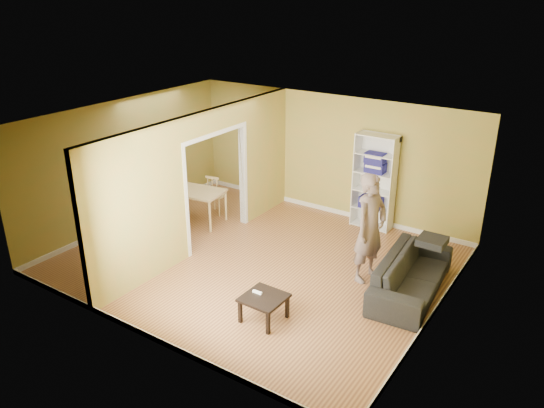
# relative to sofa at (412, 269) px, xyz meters

# --- Properties ---
(room_shell) EXTENTS (6.50, 6.50, 6.50)m
(room_shell) POSITION_rel_sofa_xyz_m (-2.70, -0.54, 0.88)
(room_shell) COLOR #AF7A46
(room_shell) RESTS_ON ground
(partition) EXTENTS (0.22, 5.50, 2.60)m
(partition) POSITION_rel_sofa_xyz_m (-3.90, -0.54, 0.88)
(partition) COLOR #B99742
(partition) RESTS_ON ground
(wall_speaker) EXTENTS (0.10, 0.10, 0.10)m
(wall_speaker) POSITION_rel_sofa_xyz_m (-1.20, 2.15, 1.48)
(wall_speaker) COLOR black
(wall_speaker) RESTS_ON room_shell
(sofa) EXTENTS (2.28, 1.12, 0.84)m
(sofa) POSITION_rel_sofa_xyz_m (0.00, 0.00, 0.00)
(sofa) COLOR black
(sofa) RESTS_ON ground
(person) EXTENTS (0.93, 0.80, 2.22)m
(person) POSITION_rel_sofa_xyz_m (-0.78, 0.01, 0.69)
(person) COLOR slate
(person) RESTS_ON ground
(bookshelf) EXTENTS (0.83, 0.36, 1.97)m
(bookshelf) POSITION_rel_sofa_xyz_m (-1.58, 2.07, 0.56)
(bookshelf) COLOR white
(bookshelf) RESTS_ON ground
(paper_box_navy_a) EXTENTS (0.45, 0.29, 0.23)m
(paper_box_navy_a) POSITION_rel_sofa_xyz_m (-1.62, 2.02, 0.11)
(paper_box_navy_a) COLOR navy
(paper_box_navy_a) RESTS_ON bookshelf
(paper_box_navy_b) EXTENTS (0.39, 0.26, 0.20)m
(paper_box_navy_b) POSITION_rel_sofa_xyz_m (-1.58, 2.02, 0.87)
(paper_box_navy_b) COLOR navy
(paper_box_navy_b) RESTS_ON bookshelf
(paper_box_navy_c) EXTENTS (0.39, 0.26, 0.20)m
(paper_box_navy_c) POSITION_rel_sofa_xyz_m (-1.60, 2.02, 1.07)
(paper_box_navy_c) COLOR #1D224C
(paper_box_navy_c) RESTS_ON bookshelf
(coffee_table) EXTENTS (0.60, 0.60, 0.40)m
(coffee_table) POSITION_rel_sofa_xyz_m (-1.55, -1.98, -0.08)
(coffee_table) COLOR black
(coffee_table) RESTS_ON ground
(game_controller) EXTENTS (0.16, 0.04, 0.03)m
(game_controller) POSITION_rel_sofa_xyz_m (-1.68, -1.96, -0.00)
(game_controller) COLOR white
(game_controller) RESTS_ON coffee_table
(dining_table) EXTENTS (1.13, 0.75, 0.71)m
(dining_table) POSITION_rel_sofa_xyz_m (-4.75, 0.18, 0.21)
(dining_table) COLOR tan
(dining_table) RESTS_ON ground
(chair_left) EXTENTS (0.49, 0.49, 1.05)m
(chair_left) POSITION_rel_sofa_xyz_m (-5.44, 0.20, 0.10)
(chair_left) COLOR tan
(chair_left) RESTS_ON ground
(chair_near) EXTENTS (0.56, 0.56, 1.01)m
(chair_near) POSITION_rel_sofa_xyz_m (-4.73, -0.47, 0.09)
(chair_near) COLOR #D5BA7B
(chair_near) RESTS_ON ground
(chair_far) EXTENTS (0.47, 0.47, 0.90)m
(chair_far) POSITION_rel_sofa_xyz_m (-4.70, 0.79, 0.03)
(chair_far) COLOR tan
(chair_far) RESTS_ON ground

